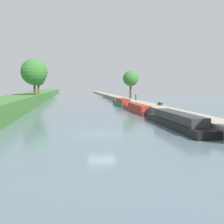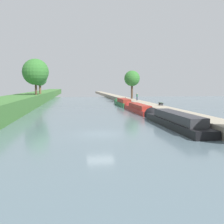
% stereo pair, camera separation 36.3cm
% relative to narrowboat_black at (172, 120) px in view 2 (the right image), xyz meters
% --- Properties ---
extents(ground_plane, '(160.00, 160.00, 0.00)m').
position_rel_narrowboat_black_xyz_m(ground_plane, '(-8.28, -3.76, -0.66)').
color(ground_plane, slate).
extents(right_towpath, '(3.05, 260.00, 1.05)m').
position_rel_narrowboat_black_xyz_m(right_towpath, '(3.01, -3.76, -0.14)').
color(right_towpath, '#9E937F').
rests_on(right_towpath, ground_plane).
extents(stone_quay, '(0.25, 260.00, 1.10)m').
position_rel_narrowboat_black_xyz_m(stone_quay, '(1.36, -3.76, -0.11)').
color(stone_quay, gray).
rests_on(stone_quay, ground_plane).
extents(narrowboat_black, '(2.17, 16.18, 2.27)m').
position_rel_narrowboat_black_xyz_m(narrowboat_black, '(0.00, 0.00, 0.00)').
color(narrowboat_black, black).
rests_on(narrowboat_black, ground_plane).
extents(narrowboat_red, '(1.92, 15.12, 1.92)m').
position_rel_narrowboat_black_xyz_m(narrowboat_red, '(0.06, 16.80, -0.11)').
color(narrowboat_red, maroon).
rests_on(narrowboat_red, ground_plane).
extents(narrowboat_green, '(2.04, 12.76, 2.17)m').
position_rel_narrowboat_black_xyz_m(narrowboat_green, '(0.02, 30.73, -0.02)').
color(narrowboat_green, '#1E6033').
rests_on(narrowboat_green, ground_plane).
extents(tree_rightbank_midnear, '(3.97, 3.97, 7.18)m').
position_rel_narrowboat_black_xyz_m(tree_rightbank_midnear, '(4.00, 39.53, 5.53)').
color(tree_rightbank_midnear, '#4C3828').
rests_on(tree_rightbank_midnear, right_towpath).
extents(tree_leftbank_downstream, '(5.63, 5.63, 7.75)m').
position_rel_narrowboat_black_xyz_m(tree_leftbank_downstream, '(-18.88, 31.80, 6.68)').
color(tree_leftbank_downstream, '#4C3828').
rests_on(tree_leftbank_downstream, left_grassy_bank).
extents(tree_leftbank_upstream, '(3.37, 3.37, 5.32)m').
position_rel_narrowboat_black_xyz_m(tree_leftbank_upstream, '(-18.84, 38.42, 5.35)').
color(tree_leftbank_upstream, brown).
rests_on(tree_leftbank_upstream, left_grassy_bank).
extents(person_walking, '(0.34, 0.34, 1.66)m').
position_rel_narrowboat_black_xyz_m(person_walking, '(3.45, 31.42, 1.26)').
color(person_walking, '#282D42').
rests_on(person_walking, right_towpath).
extents(mooring_bollard_far, '(0.16, 0.16, 0.45)m').
position_rel_narrowboat_black_xyz_m(mooring_bollard_far, '(1.79, 36.72, 0.61)').
color(mooring_bollard_far, black).
rests_on(mooring_bollard_far, right_towpath).
extents(park_bench, '(0.44, 1.50, 0.47)m').
position_rel_narrowboat_black_xyz_m(park_bench, '(4.08, 16.28, 0.73)').
color(park_bench, '#333338').
rests_on(park_bench, right_towpath).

